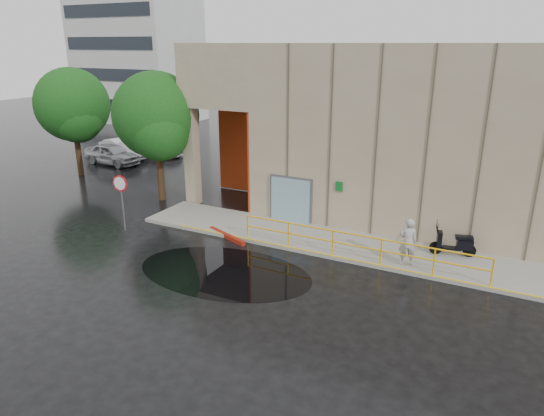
# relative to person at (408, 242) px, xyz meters

# --- Properties ---
(ground) EXTENTS (120.00, 120.00, 0.00)m
(ground) POSITION_rel_person_xyz_m (-6.06, -3.54, -1.07)
(ground) COLOR black
(ground) RESTS_ON ground
(sidewalk) EXTENTS (20.00, 3.00, 0.15)m
(sidewalk) POSITION_rel_person_xyz_m (-2.06, 0.96, -0.99)
(sidewalk) COLOR gray
(sidewalk) RESTS_ON ground
(building) EXTENTS (20.00, 10.17, 8.00)m
(building) POSITION_rel_person_xyz_m (-0.96, 7.45, 3.14)
(building) COLOR gray
(building) RESTS_ON ground
(guardrail) EXTENTS (9.56, 0.06, 1.03)m
(guardrail) POSITION_rel_person_xyz_m (-1.81, -0.39, -0.39)
(guardrail) COLOR #FFB90D
(guardrail) RESTS_ON sidewalk
(distant_building) EXTENTS (12.00, 8.08, 15.00)m
(distant_building) POSITION_rel_person_xyz_m (-34.06, 24.44, 6.43)
(distant_building) COLOR #B8B9B4
(distant_building) RESTS_ON ground
(person) EXTENTS (0.78, 0.64, 1.84)m
(person) POSITION_rel_person_xyz_m (0.00, 0.00, 0.00)
(person) COLOR #AAABAF
(person) RESTS_ON sidewalk
(scooter) EXTENTS (1.78, 0.95, 1.34)m
(scooter) POSITION_rel_person_xyz_m (1.44, 1.69, -0.15)
(scooter) COLOR black
(scooter) RESTS_ON sidewalk
(stop_sign) EXTENTS (0.77, 0.13, 2.57)m
(stop_sign) POSITION_rel_person_xyz_m (-12.15, -1.78, 0.81)
(stop_sign) COLOR slate
(stop_sign) RESTS_ON ground
(red_curb) EXTENTS (2.29, 1.06, 0.18)m
(red_curb) POSITION_rel_person_xyz_m (-7.56, -0.49, -0.98)
(red_curb) COLOR maroon
(red_curb) RESTS_ON ground
(puddle) EXTENTS (6.97, 4.60, 0.01)m
(puddle) POSITION_rel_person_xyz_m (-5.88, -3.32, -1.07)
(puddle) COLOR black
(puddle) RESTS_ON ground
(car_a) EXTENTS (4.34, 2.00, 1.44)m
(car_a) POSITION_rel_person_xyz_m (-21.84, 7.41, -0.35)
(car_a) COLOR #B0B2B7
(car_a) RESTS_ON ground
(car_b) EXTENTS (4.59, 2.70, 1.43)m
(car_b) POSITION_rel_person_xyz_m (-22.45, 9.08, -0.35)
(car_b) COLOR silver
(car_b) RESTS_ON ground
(car_c) EXTENTS (4.81, 2.43, 1.34)m
(car_c) POSITION_rel_person_xyz_m (-21.06, 11.02, -0.40)
(car_c) COLOR silver
(car_c) RESTS_ON ground
(tree_near) EXTENTS (4.41, 4.41, 6.73)m
(tree_near) POSITION_rel_person_xyz_m (-13.41, 2.45, 3.28)
(tree_near) COLOR black
(tree_near) RESTS_ON ground
(tree_far) EXTENTS (4.48, 4.48, 6.66)m
(tree_far) POSITION_rel_person_xyz_m (-21.45, 4.30, 3.17)
(tree_far) COLOR black
(tree_far) RESTS_ON ground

